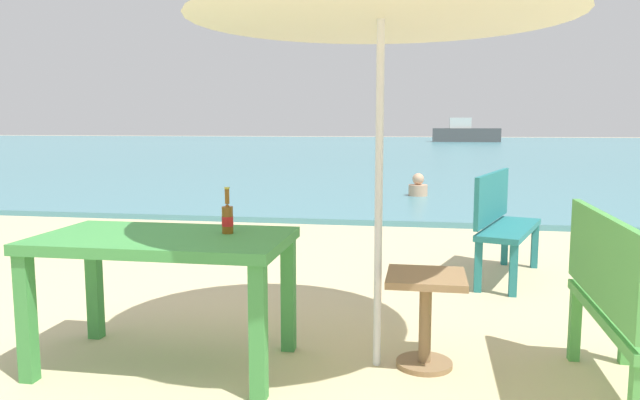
{
  "coord_description": "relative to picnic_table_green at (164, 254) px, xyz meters",
  "views": [
    {
      "loc": [
        0.65,
        -3.06,
        1.38
      ],
      "look_at": [
        -0.39,
        3.0,
        0.6
      ],
      "focal_mm": 33.9,
      "sensor_mm": 36.0,
      "label": 1
    }
  ],
  "objects": [
    {
      "name": "bench_teal_center",
      "position": [
        2.13,
        2.36,
        -0.11
      ],
      "size": [
        0.72,
        1.25,
        0.95
      ],
      "color": "#237275",
      "rests_on": "ground_plane"
    },
    {
      "name": "boat_ferry",
      "position": [
        4.27,
        40.53,
        0.03
      ],
      "size": [
        4.62,
        1.26,
        1.68
      ],
      "color": "#4C4C4C",
      "rests_on": "sea_water"
    },
    {
      "name": "swimmer_person",
      "position": [
        1.34,
        7.84,
        -0.41
      ],
      "size": [
        0.34,
        0.34,
        0.41
      ],
      "color": "tan",
      "rests_on": "sea_water"
    },
    {
      "name": "picnic_table_green",
      "position": [
        0.0,
        0.0,
        0.0
      ],
      "size": [
        1.4,
        0.8,
        0.76
      ],
      "color": "#3D8C42",
      "rests_on": "ground_plane"
    },
    {
      "name": "side_table_wood",
      "position": [
        1.46,
        0.23,
        -0.3
      ],
      "size": [
        0.44,
        0.44,
        0.54
      ],
      "color": "olive",
      "rests_on": "ground_plane"
    },
    {
      "name": "beer_bottle_amber",
      "position": [
        0.34,
        0.11,
        0.2
      ],
      "size": [
        0.07,
        0.07,
        0.26
      ],
      "color": "brown",
      "rests_on": "picnic_table_green"
    },
    {
      "name": "bench_green_left",
      "position": [
        2.39,
        -0.08,
        -0.11
      ],
      "size": [
        0.38,
        1.21,
        0.95
      ],
      "color": "#4C9E47",
      "rests_on": "ground_plane"
    },
    {
      "name": "ground_plane",
      "position": [
        0.78,
        -0.08,
        -0.65
      ],
      "size": [
        120.0,
        120.0,
        0.0
      ],
      "primitive_type": "plane",
      "color": "beige"
    },
    {
      "name": "sea_water",
      "position": [
        0.78,
        29.92,
        -0.61
      ],
      "size": [
        120.0,
        50.0,
        0.08
      ],
      "primitive_type": "cube",
      "color": "teal",
      "rests_on": "ground_plane"
    }
  ]
}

